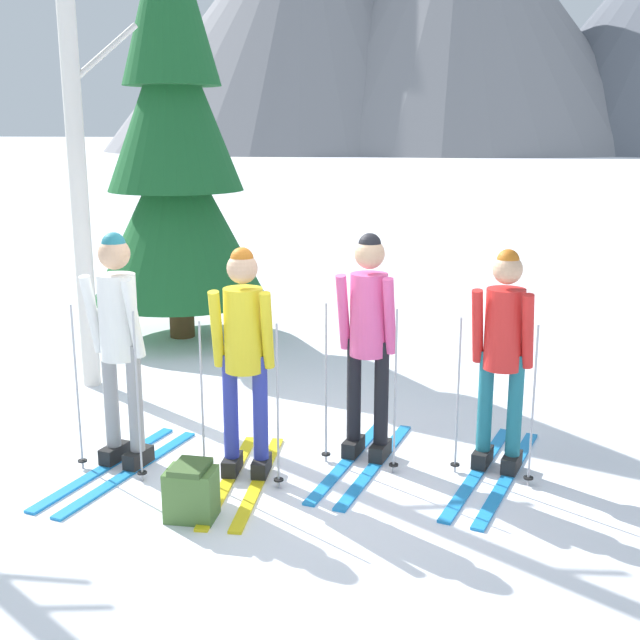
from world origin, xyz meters
TOP-DOWN VIEW (x-y plane):
  - ground_plane at (0.00, 0.00)m, footprint 400.00×400.00m
  - skier_in_white at (-1.18, -0.15)m, footprint 0.64×1.66m
  - skier_in_yellow at (-0.23, -0.14)m, footprint 0.61×1.59m
  - skier_in_pink at (0.59, 0.35)m, footprint 0.61×1.68m
  - skier_in_red at (1.58, 0.35)m, footprint 0.73×1.81m
  - pine_tree_near at (-2.17, 3.58)m, footprint 2.08×2.08m
  - birch_tree_slender at (-2.36, 1.62)m, footprint 0.58×0.71m
  - backpack_on_snow_front at (-0.39, -0.84)m, footprint 0.33×0.28m
  - mountain_ridge_distant at (1.58, 86.68)m, footprint 87.69×49.93m

SIDE VIEW (x-z plane):
  - ground_plane at x=0.00m, z-range 0.00..0.00m
  - backpack_on_snow_front at x=-0.39m, z-range 0.00..0.38m
  - skier_in_yellow at x=-0.23m, z-range 0.08..1.78m
  - skier_in_red at x=1.58m, z-range 0.10..1.77m
  - skier_in_pink at x=0.59m, z-range 0.09..1.85m
  - skier_in_white at x=-1.18m, z-range 0.10..1.87m
  - pine_tree_near at x=-2.17m, z-range -0.21..4.80m
  - birch_tree_slender at x=-2.36m, z-range 0.04..5.14m
  - mountain_ridge_distant at x=1.58m, z-range 0.04..28.99m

